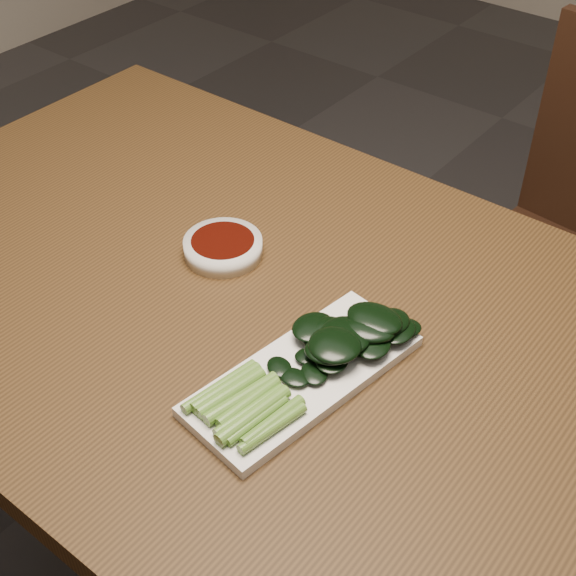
% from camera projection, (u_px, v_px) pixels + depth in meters
% --- Properties ---
extents(table, '(1.40, 0.80, 0.75)m').
position_uv_depth(table, '(284.00, 352.00, 1.09)').
color(table, '#402912').
rests_on(table, ground).
extents(sauce_bowl, '(0.11, 0.11, 0.03)m').
position_uv_depth(sauce_bowl, '(223.00, 247.00, 1.13)').
color(sauce_bowl, white).
rests_on(sauce_bowl, table).
extents(serving_plate, '(0.16, 0.31, 0.01)m').
position_uv_depth(serving_plate, '(303.00, 375.00, 0.95)').
color(serving_plate, white).
rests_on(serving_plate, table).
extents(gai_lan, '(0.16, 0.31, 0.03)m').
position_uv_depth(gai_lan, '(327.00, 352.00, 0.95)').
color(gai_lan, '#5A872E').
rests_on(gai_lan, serving_plate).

